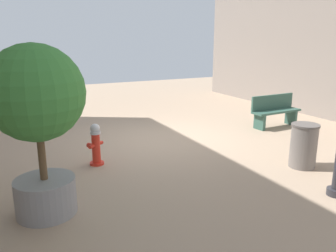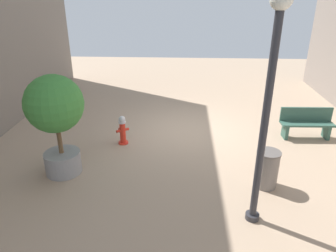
{
  "view_description": "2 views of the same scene",
  "coord_description": "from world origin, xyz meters",
  "px_view_note": "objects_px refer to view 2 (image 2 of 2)",
  "views": [
    {
      "loc": [
        3.57,
        7.72,
        2.6
      ],
      "look_at": [
        0.78,
        2.12,
        0.97
      ],
      "focal_mm": 36.16,
      "sensor_mm": 36.0,
      "label": 1
    },
    {
      "loc": [
        0.12,
        9.5,
        4.36
      ],
      "look_at": [
        0.53,
        1.5,
        0.82
      ],
      "focal_mm": 33.76,
      "sensor_mm": 36.0,
      "label": 2
    }
  ],
  "objects_px": {
    "bench_near": "(306,123)",
    "trash_bin": "(267,169)",
    "street_lamp": "(269,94)",
    "fire_hydrant": "(122,130)",
    "planter_tree": "(55,113)"
  },
  "relations": [
    {
      "from": "bench_near",
      "to": "trash_bin",
      "type": "height_order",
      "value": "bench_near"
    },
    {
      "from": "fire_hydrant",
      "to": "bench_near",
      "type": "xyz_separation_m",
      "value": [
        -5.64,
        -0.74,
        0.05
      ]
    },
    {
      "from": "fire_hydrant",
      "to": "planter_tree",
      "type": "xyz_separation_m",
      "value": [
        1.22,
        1.69,
        1.18
      ]
    },
    {
      "from": "planter_tree",
      "to": "street_lamp",
      "type": "relative_size",
      "value": 0.58
    },
    {
      "from": "fire_hydrant",
      "to": "bench_near",
      "type": "height_order",
      "value": "bench_near"
    },
    {
      "from": "bench_near",
      "to": "trash_bin",
      "type": "bearing_deg",
      "value": 56.28
    },
    {
      "from": "trash_bin",
      "to": "street_lamp",
      "type": "bearing_deg",
      "value": 66.46
    },
    {
      "from": "fire_hydrant",
      "to": "bench_near",
      "type": "bearing_deg",
      "value": -172.55
    },
    {
      "from": "street_lamp",
      "to": "planter_tree",
      "type": "bearing_deg",
      "value": -19.18
    },
    {
      "from": "fire_hydrant",
      "to": "bench_near",
      "type": "relative_size",
      "value": 0.55
    },
    {
      "from": "planter_tree",
      "to": "street_lamp",
      "type": "bearing_deg",
      "value": 160.82
    },
    {
      "from": "bench_near",
      "to": "fire_hydrant",
      "type": "bearing_deg",
      "value": 7.45
    },
    {
      "from": "street_lamp",
      "to": "bench_near",
      "type": "bearing_deg",
      "value": -120.84
    },
    {
      "from": "fire_hydrant",
      "to": "street_lamp",
      "type": "relative_size",
      "value": 0.2
    },
    {
      "from": "street_lamp",
      "to": "trash_bin",
      "type": "distance_m",
      "value": 2.59
    }
  ]
}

